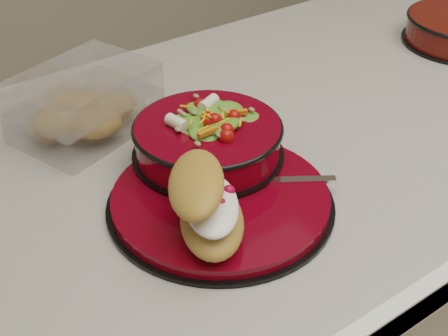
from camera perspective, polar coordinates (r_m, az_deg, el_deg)
island_counter at (r=1.27m, az=4.80°, el=-13.12°), size 1.24×0.74×0.90m
dinner_plate at (r=0.79m, az=-0.23°, el=-2.92°), size 0.29×0.29×0.02m
salad_bowl at (r=0.84m, az=-1.50°, el=3.01°), size 0.21×0.21×0.09m
croissant at (r=0.71m, az=-1.41°, el=-3.30°), size 0.13×0.17×0.08m
fork at (r=0.81m, az=4.17°, el=-1.16°), size 0.14×0.10×0.00m
pastry_box at (r=0.95m, az=-12.62°, el=5.66°), size 0.23×0.20×0.09m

